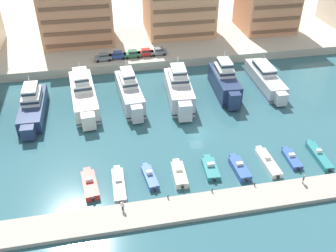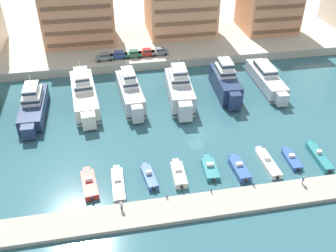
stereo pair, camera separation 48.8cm
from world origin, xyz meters
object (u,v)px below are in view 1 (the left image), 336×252
at_px(motorboat_white_mid_right, 268,162).
at_px(car_green_mid_left, 132,54).
at_px(yacht_ivory_mid_left, 83,94).
at_px(yacht_silver_center, 179,89).
at_px(car_grey_far_left, 103,57).
at_px(yacht_navy_center_right, 225,82).
at_px(motorboat_cream_center_left, 179,174).
at_px(motorboat_blue_mid_left, 150,177).
at_px(motorboat_grey_left, 119,184).
at_px(motorboat_teal_center, 210,168).
at_px(motorboat_red_far_left, 90,184).
at_px(yacht_silver_center_left, 130,92).
at_px(car_blue_left, 118,55).
at_px(yacht_navy_left, 33,106).
at_px(pedestrian_mid_deck, 304,179).
at_px(motorboat_blue_right, 292,158).
at_px(car_red_center_left, 145,52).
at_px(car_grey_center, 159,51).
at_px(yacht_silver_mid_right, 265,78).
at_px(pedestrian_near_edge, 122,205).
at_px(motorboat_blue_center_right, 239,168).
at_px(motorboat_teal_far_right, 319,156).

bearing_deg(motorboat_white_mid_right, car_green_mid_left, 112.74).
bearing_deg(yacht_ivory_mid_left, yacht_silver_center, -7.84).
bearing_deg(car_grey_far_left, yacht_navy_center_right, -34.15).
xyz_separation_m(motorboat_cream_center_left, car_grey_far_left, (-9.44, 41.14, 2.48)).
distance_m(yacht_silver_center, motorboat_blue_mid_left, 24.59).
bearing_deg(motorboat_white_mid_right, motorboat_grey_left, -178.83).
xyz_separation_m(yacht_navy_center_right, motorboat_cream_center_left, (-15.34, -24.34, -2.05)).
bearing_deg(car_green_mid_left, motorboat_teal_center, -79.32).
bearing_deg(motorboat_grey_left, motorboat_red_far_left, 168.93).
relative_size(yacht_ivory_mid_left, motorboat_grey_left, 2.49).
bearing_deg(yacht_silver_center_left, car_blue_left, 93.08).
relative_size(yacht_navy_left, motorboat_teal_center, 2.83).
bearing_deg(motorboat_red_far_left, motorboat_blue_mid_left, -0.69).
bearing_deg(car_blue_left, yacht_navy_center_right, -38.95).
distance_m(yacht_navy_center_right, car_grey_far_left, 29.94).
distance_m(motorboat_red_far_left, pedestrian_mid_deck, 32.56).
bearing_deg(motorboat_blue_right, car_red_center_left, 114.08).
relative_size(motorboat_blue_mid_left, car_grey_center, 1.48).
height_order(motorboat_grey_left, motorboat_cream_center_left, motorboat_cream_center_left).
relative_size(motorboat_blue_right, pedestrian_mid_deck, 3.82).
xyz_separation_m(yacht_silver_mid_right, motorboat_cream_center_left, (-25.16, -25.51, -1.26)).
bearing_deg(yacht_silver_center_left, car_green_mid_left, 81.32).
xyz_separation_m(car_grey_center, pedestrian_near_edge, (-13.48, -47.77, -1.45)).
bearing_deg(motorboat_white_mid_right, yacht_silver_center_left, 129.70).
distance_m(motorboat_cream_center_left, car_blue_left, 42.10).
relative_size(yacht_silver_center, motorboat_blue_right, 2.84).
xyz_separation_m(motorboat_blue_mid_left, car_blue_left, (-1.37, 41.27, 2.56)).
bearing_deg(motorboat_blue_mid_left, car_blue_left, 91.90).
xyz_separation_m(car_grey_center, pedestrian_mid_deck, (14.01, -47.60, -1.48)).
bearing_deg(motorboat_white_mid_right, motorboat_blue_right, 3.14).
bearing_deg(yacht_navy_left, yacht_silver_mid_right, 2.86).
bearing_deg(car_red_center_left, motorboat_grey_left, -103.75).
relative_size(motorboat_blue_mid_left, car_grey_far_left, 1.49).
distance_m(yacht_silver_center, pedestrian_mid_deck, 31.44).
bearing_deg(car_blue_left, motorboat_white_mid_right, -63.18).
xyz_separation_m(yacht_navy_left, yacht_silver_center, (29.18, -0.19, 0.64)).
bearing_deg(motorboat_red_far_left, car_grey_far_left, 83.77).
bearing_deg(motorboat_blue_right, motorboat_blue_mid_left, -179.99).
height_order(motorboat_teal_center, motorboat_blue_center_right, motorboat_blue_center_right).
relative_size(yacht_navy_center_right, motorboat_cream_center_left, 2.44).
bearing_deg(motorboat_cream_center_left, motorboat_grey_left, -177.54).
bearing_deg(motorboat_teal_center, yacht_silver_mid_right, 51.51).
bearing_deg(yacht_ivory_mid_left, car_grey_center, 41.56).
relative_size(yacht_silver_center, motorboat_blue_mid_left, 2.73).
xyz_separation_m(motorboat_blue_mid_left, car_grey_center, (8.69, 41.55, 2.56)).
xyz_separation_m(motorboat_blue_right, car_blue_left, (-25.34, 41.26, 2.65)).
height_order(motorboat_teal_far_right, car_red_center_left, car_red_center_left).
relative_size(motorboat_red_far_left, car_red_center_left, 1.73).
bearing_deg(motorboat_grey_left, motorboat_blue_center_right, -0.30).
bearing_deg(yacht_silver_center_left, motorboat_teal_far_right, -39.78).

